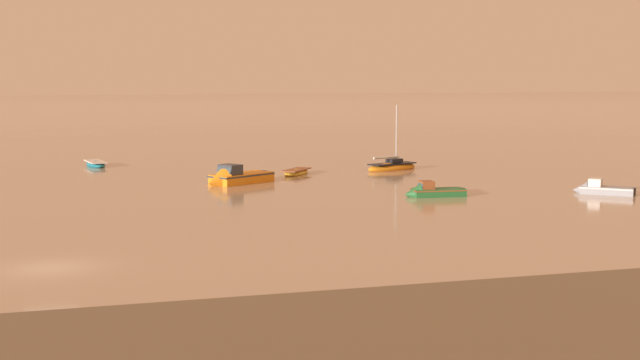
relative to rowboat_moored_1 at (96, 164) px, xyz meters
The scene contains 7 objects.
ground_plane 50.01m from the rowboat_moored_1, 94.98° to the right, with size 800.00×800.00×0.00m, color tan.
rowboat_moored_1 is the anchor object (origin of this frame).
motorboat_moored_1 39.04m from the rowboat_moored_1, 52.92° to the right, with size 4.87×2.09×1.80m.
rowboat_moored_2 22.20m from the rowboat_moored_1, 37.07° to the right, with size 3.91×4.41×0.70m.
motorboat_moored_3 21.73m from the rowboat_moored_1, 60.76° to the right, with size 6.89×5.54×2.54m.
motorboat_moored_4 49.82m from the rowboat_moored_1, 42.10° to the right, with size 4.55×4.37×1.78m.
sailboat_moored_0 30.36m from the rowboat_moored_1, 23.41° to the right, with size 6.23×3.87×6.68m.
Camera 1 is at (0.42, -44.31, 9.24)m, focal length 50.29 mm.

